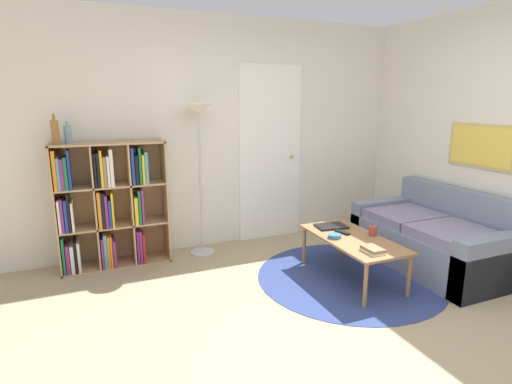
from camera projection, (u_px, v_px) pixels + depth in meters
name	position (u px, v px, depth m)	size (l,w,h in m)	color
ground_plane	(346.00, 344.00, 2.82)	(14.00, 14.00, 0.00)	tan
wall_back	(235.00, 135.00, 4.65)	(7.17, 0.11, 2.60)	silver
wall_right	(451.00, 136.00, 4.36)	(0.08, 5.32, 2.60)	silver
rug	(349.00, 277.00, 3.89)	(1.79, 1.79, 0.01)	navy
bookshelf	(108.00, 206.00, 4.05)	(1.07, 0.34, 1.28)	tan
floor_lamp	(199.00, 129.00, 4.21)	(0.31, 0.31, 1.65)	#B7B7BC
couch	(436.00, 239.00, 4.15)	(0.89, 1.56, 0.78)	gray
coffee_table	(352.00, 241.00, 3.78)	(0.54, 1.10, 0.42)	#996B42
laptop	(331.00, 226.00, 4.07)	(0.33, 0.25, 0.02)	black
bowl	(335.00, 236.00, 3.75)	(0.12, 0.12, 0.04)	teal
book_stack_on_table	(373.00, 250.00, 3.39)	(0.14, 0.19, 0.05)	silver
cup	(373.00, 231.00, 3.81)	(0.08, 0.08, 0.09)	#A33D33
remote	(342.00, 232.00, 3.88)	(0.09, 0.16, 0.02)	black
bottle_left	(55.00, 132.00, 3.71)	(0.07, 0.07, 0.28)	olive
bottle_middle	(68.00, 134.00, 3.80)	(0.07, 0.07, 0.21)	#6B93A3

